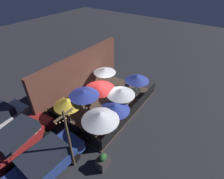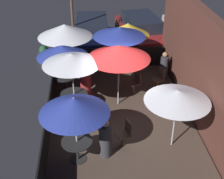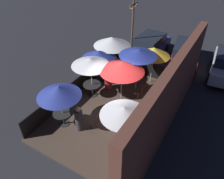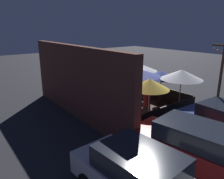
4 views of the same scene
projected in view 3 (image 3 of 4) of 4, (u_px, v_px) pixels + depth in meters
name	position (u px, v px, depth m)	size (l,w,h in m)	color
ground_plane	(114.00, 111.00, 11.39)	(60.00, 60.00, 0.00)	#26262B
patio_deck	(114.00, 110.00, 11.36)	(7.73, 4.99, 0.12)	#47382D
building_wall	(170.00, 99.00, 9.15)	(9.33, 0.36, 3.80)	brown
fence_front	(75.00, 87.00, 12.03)	(7.53, 0.05, 0.95)	black
fence_side_left	(144.00, 68.00, 13.68)	(0.05, 4.79, 0.95)	black
patio_umbrella_0	(91.00, 62.00, 11.03)	(2.00, 2.00, 2.31)	#B2B2B7
patio_umbrella_1	(59.00, 91.00, 9.31)	(1.95, 1.95, 2.20)	#B2B2B7
patio_umbrella_2	(98.00, 55.00, 12.24)	(1.95, 1.95, 2.07)	#B2B2B7
patio_umbrella_3	(124.00, 111.00, 8.45)	(1.95, 1.95, 2.02)	#B2B2B7
patio_umbrella_4	(122.00, 67.00, 10.57)	(2.25, 2.25, 2.39)	#B2B2B7
patio_umbrella_5	(112.00, 41.00, 13.05)	(2.25, 2.25, 2.36)	#B2B2B7
patio_umbrella_6	(138.00, 53.00, 11.41)	(2.05, 2.05, 2.49)	#B2B2B7
patio_umbrella_7	(154.00, 52.00, 12.13)	(1.84, 1.84, 2.27)	#B2B2B7
dining_table_0	(92.00, 86.00, 11.94)	(0.99, 0.99, 0.73)	black
dining_table_1	(63.00, 115.00, 10.13)	(0.91, 0.91, 0.72)	black
dining_table_2	(99.00, 73.00, 12.97)	(0.93, 0.93, 0.78)	black
patio_chair_0	(149.00, 109.00, 10.51)	(0.41, 0.41, 0.95)	#4C3828
patio_chair_1	(139.00, 91.00, 11.73)	(0.53, 0.53, 0.92)	#4C3828
patio_chair_2	(158.00, 94.00, 11.46)	(0.51, 0.51, 0.94)	#4C3828
patio_chair_3	(95.00, 121.00, 9.93)	(0.51, 0.51, 0.90)	#4C3828
patron_0	(171.00, 88.00, 11.84)	(0.43, 0.43, 1.26)	#333338
patron_1	(79.00, 119.00, 9.87)	(0.49, 0.49, 1.30)	#333338
patron_2	(108.00, 79.00, 12.45)	(0.49, 0.49, 1.38)	maroon
planter_box	(108.00, 54.00, 15.46)	(0.77, 0.54, 1.04)	#332D2D
light_post	(132.00, 29.00, 14.41)	(1.10, 0.12, 4.16)	brown
parked_car_0	(149.00, 46.00, 15.66)	(4.30, 1.92, 1.62)	navy
parked_car_1	(186.00, 54.00, 14.64)	(4.69, 2.37, 1.62)	maroon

